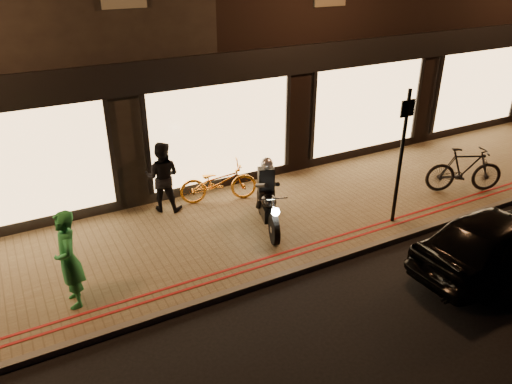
{
  "coord_description": "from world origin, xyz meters",
  "views": [
    {
      "loc": [
        -4.68,
        -6.54,
        5.65
      ],
      "look_at": [
        -0.3,
        1.6,
        1.1
      ],
      "focal_mm": 35.0,
      "sensor_mm": 36.0,
      "label": 1
    }
  ],
  "objects_px": {
    "sign_post": "(402,151)",
    "person_green": "(69,260)",
    "parked_car": "(498,241)",
    "bicycle_gold": "(218,182)",
    "motorcycle": "(268,202)"
  },
  "relations": [
    {
      "from": "motorcycle",
      "to": "parked_car",
      "type": "distance_m",
      "value": 4.58
    },
    {
      "from": "person_green",
      "to": "parked_car",
      "type": "height_order",
      "value": "person_green"
    },
    {
      "from": "person_green",
      "to": "motorcycle",
      "type": "bearing_deg",
      "value": 101.12
    },
    {
      "from": "person_green",
      "to": "bicycle_gold",
      "type": "bearing_deg",
      "value": 123.52
    },
    {
      "from": "bicycle_gold",
      "to": "parked_car",
      "type": "xyz_separation_m",
      "value": [
        3.57,
        -4.97,
        0.02
      ]
    },
    {
      "from": "sign_post",
      "to": "bicycle_gold",
      "type": "distance_m",
      "value": 4.26
    },
    {
      "from": "sign_post",
      "to": "parked_car",
      "type": "relative_size",
      "value": 0.81
    },
    {
      "from": "sign_post",
      "to": "person_green",
      "type": "xyz_separation_m",
      "value": [
        -6.8,
        0.39,
        -0.79
      ]
    },
    {
      "from": "bicycle_gold",
      "to": "person_green",
      "type": "distance_m",
      "value": 4.47
    },
    {
      "from": "motorcycle",
      "to": "person_green",
      "type": "xyz_separation_m",
      "value": [
        -4.19,
        -0.71,
        0.27
      ]
    },
    {
      "from": "sign_post",
      "to": "motorcycle",
      "type": "bearing_deg",
      "value": 157.2
    },
    {
      "from": "person_green",
      "to": "parked_car",
      "type": "bearing_deg",
      "value": 71.93
    },
    {
      "from": "motorcycle",
      "to": "bicycle_gold",
      "type": "height_order",
      "value": "motorcycle"
    },
    {
      "from": "sign_post",
      "to": "parked_car",
      "type": "xyz_separation_m",
      "value": [
        0.55,
        -2.22,
        -1.17
      ]
    },
    {
      "from": "sign_post",
      "to": "person_green",
      "type": "relative_size",
      "value": 1.7
    }
  ]
}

